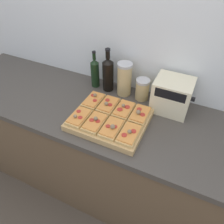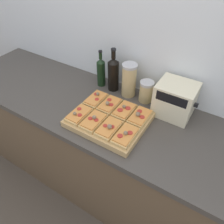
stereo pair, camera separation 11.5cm
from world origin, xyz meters
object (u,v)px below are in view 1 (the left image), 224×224
(cutting_board, at_px, (110,120))
(olive_oil_bottle, at_px, (95,72))
(grain_jar_short, at_px, (142,89))
(toaster_oven, at_px, (172,95))
(wine_bottle, at_px, (108,74))
(grain_jar_tall, at_px, (124,79))

(cutting_board, relative_size, olive_oil_bottle, 1.63)
(grain_jar_short, height_order, toaster_oven, toaster_oven)
(toaster_oven, bearing_deg, grain_jar_short, 172.09)
(olive_oil_bottle, height_order, wine_bottle, wine_bottle)
(toaster_oven, bearing_deg, cutting_board, -136.41)
(cutting_board, bearing_deg, grain_jar_short, 73.30)
(wine_bottle, bearing_deg, toaster_oven, -3.52)
(olive_oil_bottle, xyz_separation_m, wine_bottle, (0.11, 0.00, 0.02))
(olive_oil_bottle, bearing_deg, toaster_oven, -2.87)
(cutting_board, height_order, olive_oil_bottle, olive_oil_bottle)
(wine_bottle, relative_size, grain_jar_short, 2.11)
(olive_oil_bottle, height_order, grain_jar_tall, olive_oil_bottle)
(olive_oil_bottle, bearing_deg, grain_jar_short, 0.00)
(grain_jar_tall, bearing_deg, grain_jar_short, 0.00)
(cutting_board, bearing_deg, wine_bottle, 117.77)
(cutting_board, xyz_separation_m, toaster_oven, (0.30, 0.28, 0.09))
(cutting_board, relative_size, grain_jar_short, 3.01)
(grain_jar_short, bearing_deg, grain_jar_tall, 180.00)
(olive_oil_bottle, bearing_deg, cutting_board, -49.25)
(wine_bottle, distance_m, grain_jar_tall, 0.13)
(wine_bottle, distance_m, toaster_oven, 0.47)
(olive_oil_bottle, distance_m, grain_jar_short, 0.37)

